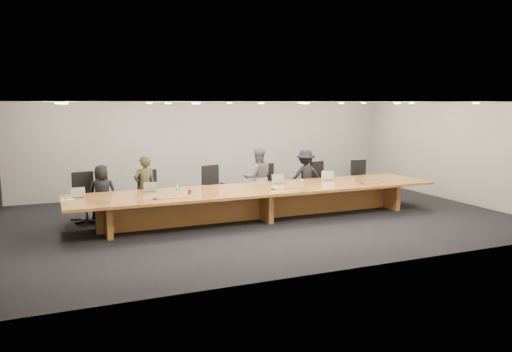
{
  "coord_description": "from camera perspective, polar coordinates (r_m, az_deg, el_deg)",
  "views": [
    {
      "loc": [
        -4.66,
        -10.87,
        2.78
      ],
      "look_at": [
        0.0,
        0.3,
        1.0
      ],
      "focal_mm": 35.0,
      "sensor_mm": 36.0,
      "label": 1
    }
  ],
  "objects": [
    {
      "name": "chair_far_right",
      "position": [
        14.91,
        11.96,
        -0.35
      ],
      "size": [
        0.65,
        0.65,
        1.13
      ],
      "primitive_type": null,
      "rotation": [
        0.0,
        0.0,
        -0.14
      ],
      "color": "black",
      "rests_on": "ground"
    },
    {
      "name": "paper_cup_near",
      "position": [
        12.79,
        5.27,
        -0.6
      ],
      "size": [
        0.08,
        0.08,
        0.09
      ],
      "primitive_type": "cone",
      "rotation": [
        0.0,
        0.0,
        0.04
      ],
      "color": "silver",
      "rests_on": "conference_table"
    },
    {
      "name": "person_a",
      "position": [
        12.33,
        -17.17,
        -1.85
      ],
      "size": [
        0.69,
        0.49,
        1.34
      ],
      "primitive_type": "imported",
      "rotation": [
        0.0,
        0.0,
        3.05
      ],
      "color": "black",
      "rests_on": "ground"
    },
    {
      "name": "laptop_a",
      "position": [
        11.32,
        -19.61,
        -1.85
      ],
      "size": [
        0.32,
        0.24,
        0.24
      ],
      "primitive_type": null,
      "rotation": [
        0.0,
        0.0,
        0.09
      ],
      "color": "#BDAC90",
      "rests_on": "conference_table"
    },
    {
      "name": "water_bottle",
      "position": [
        11.39,
        -9.02,
        -1.52
      ],
      "size": [
        0.07,
        0.07,
        0.19
      ],
      "primitive_type": "cylinder",
      "rotation": [
        0.0,
        0.0,
        -0.23
      ],
      "color": "silver",
      "rests_on": "conference_table"
    },
    {
      "name": "chair_far_left",
      "position": [
        12.37,
        -18.86,
        -2.26
      ],
      "size": [
        0.7,
        0.7,
        1.19
      ],
      "primitive_type": null,
      "rotation": [
        0.0,
        0.0,
        0.18
      ],
      "color": "black",
      "rests_on": "ground"
    },
    {
      "name": "conference_table",
      "position": [
        12.04,
        0.55,
        -2.45
      ],
      "size": [
        9.0,
        1.8,
        0.75
      ],
      "color": "#975821",
      "rests_on": "ground"
    },
    {
      "name": "laptop_e",
      "position": [
        13.2,
        8.26,
        0.01
      ],
      "size": [
        0.4,
        0.36,
        0.26
      ],
      "primitive_type": null,
      "rotation": [
        0.0,
        0.0,
        -0.44
      ],
      "color": "#C8B498",
      "rests_on": "conference_table"
    },
    {
      "name": "lime_gadget",
      "position": [
        11.26,
        -20.68,
        -2.41
      ],
      "size": [
        0.18,
        0.12,
        0.03
      ],
      "primitive_type": "cube",
      "rotation": [
        0.0,
        0.0,
        0.18
      ],
      "color": "#53C634",
      "rests_on": "notepad"
    },
    {
      "name": "person_c",
      "position": [
        13.29,
        0.23,
        -0.19
      ],
      "size": [
        0.89,
        0.76,
        1.6
      ],
      "primitive_type": "imported",
      "rotation": [
        0.0,
        0.0,
        2.92
      ],
      "color": "#565558",
      "rests_on": "ground"
    },
    {
      "name": "chair_mid_right",
      "position": [
        13.49,
        1.35,
        -1.01
      ],
      "size": [
        0.64,
        0.64,
        1.16
      ],
      "primitive_type": null,
      "rotation": [
        0.0,
        0.0,
        -0.09
      ],
      "color": "black",
      "rests_on": "ground"
    },
    {
      "name": "chair_left",
      "position": [
        12.52,
        -11.99,
        -1.93
      ],
      "size": [
        0.66,
        0.66,
        1.16
      ],
      "primitive_type": null,
      "rotation": [
        0.0,
        0.0,
        0.12
      ],
      "color": "black",
      "rests_on": "ground"
    },
    {
      "name": "back_wall",
      "position": [
        15.64,
        -5.23,
        3.28
      ],
      "size": [
        12.0,
        0.02,
        2.8
      ],
      "primitive_type": "cube",
      "color": "beige",
      "rests_on": "ground"
    },
    {
      "name": "laptop_d",
      "position": [
        12.56,
        2.74,
        -0.36
      ],
      "size": [
        0.33,
        0.24,
        0.25
      ],
      "primitive_type": null,
      "rotation": [
        0.0,
        0.0,
        0.04
      ],
      "color": "#B9AA8D",
      "rests_on": "conference_table"
    },
    {
      "name": "person_d",
      "position": [
        13.89,
        5.68,
        -0.07
      ],
      "size": [
        1.03,
        0.68,
        1.5
      ],
      "primitive_type": "imported",
      "rotation": [
        0.0,
        0.0,
        3.01
      ],
      "color": "black",
      "rests_on": "ground"
    },
    {
      "name": "mic_left",
      "position": [
        10.79,
        -11.44,
        -2.55
      ],
      "size": [
        0.14,
        0.14,
        0.03
      ],
      "primitive_type": "cone",
      "rotation": [
        0.0,
        0.0,
        0.07
      ],
      "color": "black",
      "rests_on": "conference_table"
    },
    {
      "name": "av_box",
      "position": [
        10.63,
        -16.98,
        -2.92
      ],
      "size": [
        0.24,
        0.19,
        0.03
      ],
      "primitive_type": "cube",
      "rotation": [
        0.0,
        0.0,
        -0.14
      ],
      "color": "#A8A8AD",
      "rests_on": "conference_table"
    },
    {
      "name": "laptop_b",
      "position": [
        11.63,
        -11.99,
        -1.28
      ],
      "size": [
        0.34,
        0.27,
        0.24
      ],
      "primitive_type": null,
      "rotation": [
        0.0,
        0.0,
        -0.2
      ],
      "color": "tan",
      "rests_on": "conference_table"
    },
    {
      "name": "chair_mid_left",
      "position": [
        12.84,
        -4.61,
        -1.42
      ],
      "size": [
        0.77,
        0.77,
        1.21
      ],
      "primitive_type": null,
      "rotation": [
        0.0,
        0.0,
        0.31
      ],
      "color": "black",
      "rests_on": "ground"
    },
    {
      "name": "amber_mug",
      "position": [
        11.31,
        -7.6,
        -1.78
      ],
      "size": [
        0.08,
        0.08,
        0.1
      ],
      "primitive_type": "cylinder",
      "rotation": [
        0.0,
        0.0,
        -0.01
      ],
      "color": "#693012",
      "rests_on": "conference_table"
    },
    {
      "name": "mic_right",
      "position": [
        12.86,
        12.05,
        -0.83
      ],
      "size": [
        0.14,
        0.14,
        0.03
      ],
      "primitive_type": "cone",
      "rotation": [
        0.0,
        0.0,
        0.12
      ],
      "color": "black",
      "rests_on": "conference_table"
    },
    {
      "name": "paper_cup_far",
      "position": [
        13.32,
        11.01,
        -0.38
      ],
      "size": [
        0.07,
        0.07,
        0.08
      ],
      "primitive_type": "cone",
      "rotation": [
        0.0,
        0.0,
        0.0
      ],
      "color": "silver",
      "rests_on": "conference_table"
    },
    {
      "name": "person_b",
      "position": [
        12.35,
        -12.59,
        -1.24
      ],
      "size": [
        0.62,
        0.48,
        1.52
      ],
      "primitive_type": "imported",
      "rotation": [
        0.0,
        0.0,
        3.37
      ],
      "color": "#312E1A",
      "rests_on": "ground"
    },
    {
      "name": "mic_center",
      "position": [
        11.77,
        1.99,
        -1.49
      ],
      "size": [
        0.16,
        0.16,
        0.03
      ],
      "primitive_type": "cone",
      "rotation": [
        0.0,
        0.0,
        -0.16
      ],
      "color": "black",
      "rests_on": "conference_table"
    },
    {
      "name": "ground",
      "position": [
        12.15,
        0.55,
        -4.86
      ],
      "size": [
        12.0,
        12.0,
        0.0
      ],
      "primitive_type": "plane",
      "color": "black",
      "rests_on": "ground"
    },
    {
      "name": "chair_right",
      "position": [
        14.25,
        7.52,
        -0.61
      ],
      "size": [
        0.69,
        0.69,
        1.15
      ],
      "primitive_type": null,
      "rotation": [
        0.0,
        0.0,
        0.19
      ],
      "color": "black",
      "rests_on": "ground"
    },
    {
      "name": "notepad",
      "position": [
        11.24,
        -20.71,
        -2.54
      ],
      "size": [
        0.33,
        0.29,
        0.02
      ],
      "primitive_type": "cube",
      "rotation": [
        0.0,
        0.0,
        -0.25
      ],
      "color": "white",
      "rests_on": "conference_table"
    }
  ]
}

